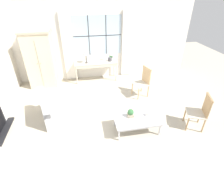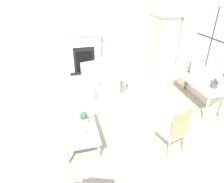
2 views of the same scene
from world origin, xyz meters
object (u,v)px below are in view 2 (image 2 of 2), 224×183
(potted_orchid, at_px, (215,80))
(armchair_upholstered, at_px, (103,81))
(table_lamp, at_px, (191,58))
(pillar_candle, at_px, (84,134))
(side_chair_wooden, at_px, (175,129))
(armoire, at_px, (161,46))
(fireplace, at_px, (83,51))
(coffee_table, at_px, (79,128))
(console_table, at_px, (197,80))
(potted_plant_small, at_px, (84,117))

(potted_orchid, bearing_deg, armchair_upholstered, -130.89)
(table_lamp, height_order, pillar_candle, table_lamp)
(side_chair_wooden, bearing_deg, armoire, 158.07)
(armoire, bearing_deg, potted_orchid, 1.27)
(fireplace, relative_size, coffee_table, 1.91)
(armoire, relative_size, console_table, 1.25)
(armchair_upholstered, bearing_deg, coffee_table, -23.95)
(potted_orchid, height_order, coffee_table, potted_orchid)
(fireplace, distance_m, side_chair_wooden, 4.31)
(side_chair_wooden, bearing_deg, armchair_upholstered, -164.95)
(armchair_upholstered, xyz_separation_m, side_chair_wooden, (2.70, 0.73, 0.27))
(armchair_upholstered, height_order, potted_plant_small, armchair_upholstered)
(side_chair_wooden, bearing_deg, console_table, 135.49)
(pillar_candle, bearing_deg, console_table, 108.63)
(console_table, bearing_deg, pillar_candle, -71.37)
(armoire, bearing_deg, table_lamp, 0.37)
(console_table, distance_m, coffee_table, 3.09)
(fireplace, xyz_separation_m, armchair_upholstered, (1.47, 0.33, -0.47))
(fireplace, bearing_deg, side_chair_wooden, 14.24)
(side_chair_wooden, bearing_deg, pillar_candle, -105.09)
(potted_orchid, xyz_separation_m, armchair_upholstered, (-1.84, -2.12, -0.65))
(potted_orchid, relative_size, armchair_upholstered, 0.41)
(fireplace, bearing_deg, pillar_candle, -7.43)
(side_chair_wooden, bearing_deg, potted_plant_small, -119.55)
(potted_plant_small, bearing_deg, side_chair_wooden, 60.45)
(armoire, relative_size, coffee_table, 1.75)
(coffee_table, height_order, potted_plant_small, potted_plant_small)
(side_chair_wooden, xyz_separation_m, pillar_candle, (-0.42, -1.55, -0.13))
(fireplace, relative_size, potted_plant_small, 9.94)
(fireplace, bearing_deg, table_lamp, 44.85)
(console_table, xyz_separation_m, potted_plant_small, (0.56, -2.88, -0.19))
(console_table, height_order, coffee_table, console_table)
(fireplace, xyz_separation_m, table_lamp, (2.43, 2.41, 0.39))
(side_chair_wooden, height_order, coffee_table, side_chair_wooden)
(console_table, bearing_deg, potted_plant_small, -79.10)
(coffee_table, distance_m, pillar_candle, 0.31)
(table_lamp, xyz_separation_m, potted_orchid, (0.89, 0.04, -0.21))
(table_lamp, distance_m, coffee_table, 3.24)
(side_chair_wooden, distance_m, potted_plant_small, 1.73)
(potted_plant_small, bearing_deg, pillar_candle, -6.41)
(fireplace, distance_m, potted_orchid, 4.13)
(potted_plant_small, bearing_deg, fireplace, 172.43)
(side_chair_wooden, distance_m, pillar_candle, 1.61)
(table_lamp, distance_m, potted_plant_small, 3.06)
(armoire, xyz_separation_m, table_lamp, (1.59, 0.01, 0.14))
(potted_orchid, distance_m, potted_plant_small, 2.93)
(potted_orchid, xyz_separation_m, side_chair_wooden, (0.86, -1.40, -0.38))
(armchair_upholstered, bearing_deg, table_lamp, 65.42)
(armoire, distance_m, coffee_table, 4.00)
(armchair_upholstered, xyz_separation_m, coffee_table, (1.99, -0.88, 0.06))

